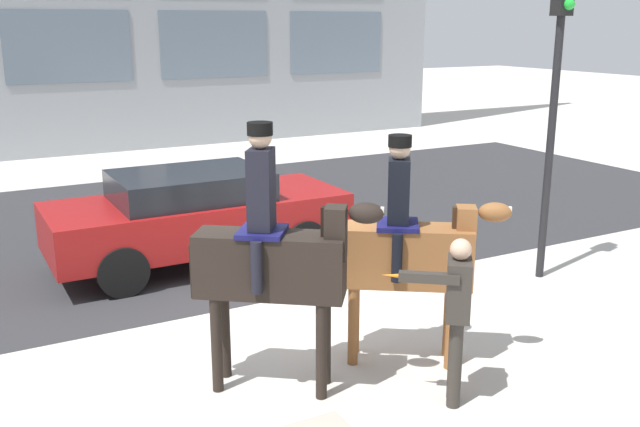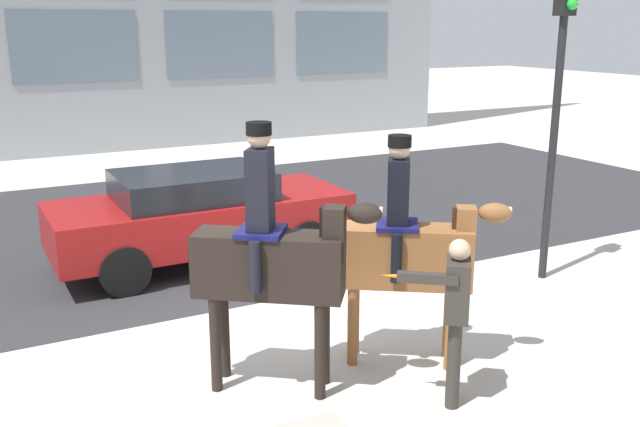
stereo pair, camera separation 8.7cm
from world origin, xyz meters
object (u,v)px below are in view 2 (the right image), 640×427
at_px(street_car_near_lane, 199,214).
at_px(traffic_light, 560,73).
at_px(mounted_horse_companion, 406,250).
at_px(pedestrian_bystander, 455,309).
at_px(mounted_horse_lead, 272,257).

relative_size(street_car_near_lane, traffic_light, 1.01).
xyz_separation_m(mounted_horse_companion, traffic_light, (3.27, 1.22, 1.64)).
bearing_deg(pedestrian_bystander, mounted_horse_lead, -0.34).
relative_size(mounted_horse_companion, traffic_light, 0.57).
distance_m(mounted_horse_companion, pedestrian_bystander, 1.02).
bearing_deg(street_car_near_lane, mounted_horse_lead, -98.43).
height_order(mounted_horse_lead, mounted_horse_companion, mounted_horse_lead).
height_order(mounted_horse_lead, pedestrian_bystander, mounted_horse_lead).
bearing_deg(street_car_near_lane, traffic_light, -35.38).
xyz_separation_m(mounted_horse_lead, pedestrian_bystander, (1.37, -1.09, -0.40)).
bearing_deg(mounted_horse_lead, street_car_near_lane, 118.06).
bearing_deg(mounted_horse_companion, pedestrian_bystander, -62.52).
distance_m(mounted_horse_lead, street_car_near_lane, 4.13).
xyz_separation_m(mounted_horse_lead, mounted_horse_companion, (1.48, -0.12, -0.11)).
bearing_deg(mounted_horse_lead, pedestrian_bystander, -2.13).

